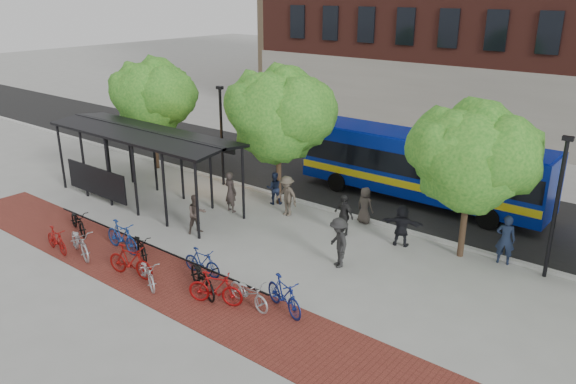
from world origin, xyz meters
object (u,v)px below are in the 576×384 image
Objects in this scene: bike_8 at (203,278)px; bike_11 at (284,295)px; bike_2 at (80,242)px; tree_c at (474,154)px; bike_0 at (78,221)px; tree_b at (281,111)px; bike_6 at (147,272)px; bike_4 at (140,245)px; pedestrian_9 at (338,243)px; bus at (421,164)px; bus_shelter at (142,141)px; pedestrian_1 at (231,192)px; pedestrian_4 at (344,215)px; pedestrian_5 at (402,225)px; bike_3 at (122,236)px; bike_9 at (215,288)px; pedestrian_3 at (287,196)px; pedestrian_7 at (505,240)px; pedestrian_6 at (365,205)px; bike_7 at (202,262)px; bike_1 at (57,240)px; pedestrian_8 at (197,214)px; lamp_post_left at (222,133)px; pedestrian_2 at (274,188)px; tree_a at (153,94)px; bike_10 at (249,293)px; bike_5 at (130,261)px; lamp_post_right at (557,204)px.

bike_11 reaches higher than bike_8.
tree_c is at bearing -34.98° from bike_2.
bike_0 is at bearing 112.32° from bike_11.
tree_b is 9.87m from bike_6.
bike_4 is (-9.60, -7.71, -3.59)m from tree_c.
bus is at bearing 132.03° from pedestrian_9.
bike_11 is (1.15, -11.71, -1.27)m from bus.
bus_shelter is 4.84m from pedestrian_1.
pedestrian_4 is 1.02× the size of pedestrian_5.
bike_9 is (5.66, -0.52, -0.04)m from bike_3.
pedestrian_3 is (-2.09, 7.10, 0.38)m from bike_8.
pedestrian_7 is at bearing 177.29° from pedestrian_5.
bus_shelter is at bearing 31.22° from pedestrian_6.
bike_2 reaches higher than bike_7.
bike_1 is 6.19m from bike_7.
tree_b is 7.60m from pedestrian_5.
pedestrian_4 is 6.09m from pedestrian_8.
pedestrian_4 is at bearing -23.96° from bike_2.
bike_9 is 10.75m from pedestrian_7.
lamp_post_left is (1.13, 4.08, -0.25)m from bus_shelter.
pedestrian_2 is at bearing -109.43° from pedestrian_1.
bike_3 is 1.07× the size of pedestrian_1.
bike_2 is 1.22× the size of pedestrian_4.
pedestrian_9 is (-3.28, -3.69, -3.10)m from tree_c.
bike_2 reaches higher than bike_8.
bike_3 is 1.09× the size of bike_6.
lamp_post_left is at bearing 2.92° from tree_a.
bike_7 is at bearing -62.00° from bike_1.
pedestrian_7 is at bearing -57.65° from bike_9.
tree_b is at bearing -111.70° from pedestrian_1.
bike_4 is 1.04× the size of pedestrian_8.
bus is 13.86m from bike_6.
bike_10 is at bearing 101.94° from pedestrian_6.
pedestrian_3 is (6.37, 2.83, -2.07)m from bus_shelter.
pedestrian_3 is at bearing 111.00° from pedestrian_2.
pedestrian_9 is (6.87, -1.47, 0.00)m from pedestrian_1.
bike_10 is 1.05× the size of pedestrian_4.
bike_0 is 1.01× the size of pedestrian_1.
tree_b reaches higher than bike_9.
pedestrian_7 is at bearing -57.92° from bike_5.
tree_c reaches higher than bus.
tree_b reaches higher than pedestrian_4.
pedestrian_2 is at bearing -138.50° from bus.
lamp_post_right is at bearing -50.87° from bike_1.
pedestrian_1 is at bearing -13.41° from bike_0.
lamp_post_left is at bearing -12.87° from pedestrian_7.
bike_4 is 0.88× the size of bike_5.
lamp_post_right is at bearing -163.55° from pedestrian_1.
bike_6 is (-7.62, -8.93, -3.57)m from tree_c.
pedestrian_6 is (4.33, 0.45, -3.65)m from tree_b.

